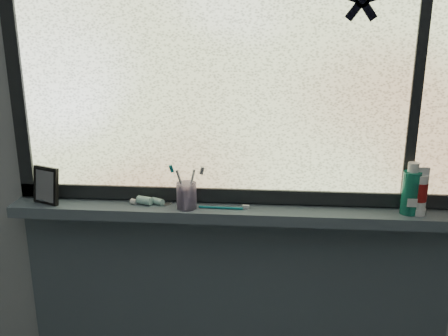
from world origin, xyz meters
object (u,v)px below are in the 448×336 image
vanity_mirror (46,185)px  cream_tube (420,190)px  mouthwash_bottle (411,188)px  toothbrush_cup (187,196)px

vanity_mirror → cream_tube: (1.31, 0.00, 0.02)m
cream_tube → vanity_mirror: bearing=-179.9°
mouthwash_bottle → cream_tube: mouthwash_bottle is taller
vanity_mirror → toothbrush_cup: vanity_mirror is taller
vanity_mirror → mouthwash_bottle: bearing=22.4°
toothbrush_cup → cream_tube: 0.80m
vanity_mirror → mouthwash_bottle: (1.28, 0.01, 0.02)m
toothbrush_cup → mouthwash_bottle: 0.77m
vanity_mirror → toothbrush_cup: size_ratio=1.45×
toothbrush_cup → mouthwash_bottle: mouthwash_bottle is taller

